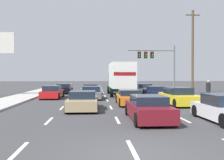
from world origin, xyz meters
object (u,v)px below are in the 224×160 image
Objects in this scene: car_tan at (83,101)px; car_yellow at (178,97)px; box_truck at (121,77)px; car_red at (52,92)px; car_navy at (155,92)px; utility_pole_mid at (193,51)px; car_black at (64,89)px; car_blue at (91,90)px; car_silver at (144,89)px; pedestrian_near_corner at (208,90)px; car_gray at (91,93)px; car_orange at (129,98)px; car_maroon at (148,109)px; traffic_signal_mast at (153,58)px.

car_yellow is at bearing 17.58° from car_tan.
car_red is at bearing -158.34° from box_truck.
utility_pole_mid reaches higher than car_navy.
car_yellow reaches higher than car_black.
car_blue is at bearing 140.91° from car_navy.
box_truck is 5.38m from car_silver.
pedestrian_near_corner reaches higher than car_navy.
car_red is at bearing 167.07° from car_gray.
car_gray reaches higher than car_black.
box_truck is 0.78× the size of utility_pole_mid.
utility_pole_mid reaches higher than car_tan.
utility_pole_mid is (9.43, 11.13, 4.77)m from car_orange.
car_tan is 0.55× the size of box_truck.
car_maroon is 2.63× the size of pedestrian_near_corner.
car_navy is at bearing 74.86° from car_maroon.
box_truck reaches higher than pedestrian_near_corner.
car_gray is 0.66× the size of traffic_signal_mast.
box_truck is 1.80× the size of car_maroon.
car_red is 9.27m from car_tan.
car_navy is 0.43× the size of utility_pole_mid.
car_tan is at bearing -142.53° from car_orange.
car_yellow is at bearing 59.89° from car_maroon.
car_maroon reaches higher than car_silver.
car_orange is (-0.22, -8.78, -1.51)m from box_truck.
utility_pole_mid is at bearing 49.72° from car_orange.
car_blue is at bearing -22.09° from car_black.
car_black is at bearing 108.54° from car_maroon.
car_maroon reaches higher than car_orange.
box_truck reaches higher than car_yellow.
car_red is 7.77m from box_truck.
car_black is 16.64m from car_yellow.
car_red is at bearing 179.96° from car_navy.
utility_pole_mid reaches higher than car_gray.
traffic_signal_mast reaches higher than car_gray.
traffic_signal_mast is at bearing 61.47° from car_silver.
car_maroon is at bearing -103.90° from traffic_signal_mast.
traffic_signal_mast is (8.85, 11.73, 4.29)m from car_gray.
car_maroon is 19.83m from car_silver.
car_blue is at bearing 143.00° from box_truck.
pedestrian_near_corner is (10.21, -3.13, 0.42)m from car_gray.
car_blue is 6.92m from car_silver.
pedestrian_near_corner is at bearing -103.77° from utility_pole_mid.
car_black is 17.46m from pedestrian_near_corner.
car_maroon is 24.71m from traffic_signal_mast.
car_silver is at bearing 32.74° from car_red.
car_black is 12.07m from car_navy.
car_navy is 0.94× the size of car_yellow.
box_truck is 9.81m from pedestrian_near_corner.
car_blue is 0.89× the size of car_silver.
box_truck reaches higher than car_gray.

